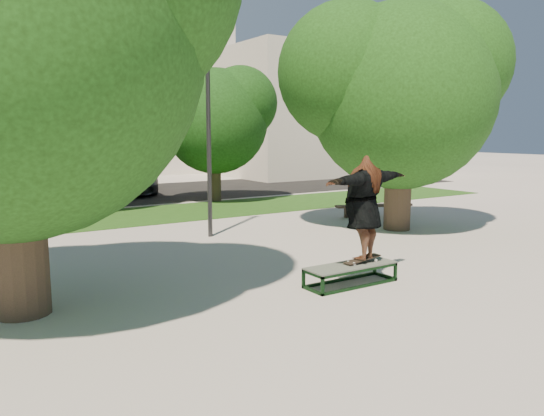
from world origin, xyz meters
TOP-DOWN VIEW (x-y plane):
  - ground at (0.00, 0.00)m, footprint 120.00×120.00m
  - grass_strip at (1.00, 9.50)m, footprint 30.00×4.00m
  - asphalt_strip at (0.00, 16.00)m, footprint 40.00×8.00m
  - tree_right at (5.92, 3.08)m, footprint 6.24×5.33m
  - bg_tree_mid at (-1.08, 12.08)m, footprint 5.76×4.92m
  - bg_tree_right at (4.43, 11.57)m, footprint 5.04×4.31m
  - lamppost at (1.00, 5.00)m, footprint 0.25×0.15m
  - side_building at (18.00, 22.00)m, footprint 15.00×10.00m
  - grind_box at (1.12, -0.54)m, footprint 1.80×0.60m
  - skater_rig at (1.41, -0.54)m, footprint 2.45×1.15m
  - bench at (7.12, 5.11)m, footprint 2.63×1.18m
  - car_dark at (-0.72, 14.07)m, footprint 1.89×4.11m
  - car_grey at (2.30, 16.50)m, footprint 3.45×5.71m
  - car_silver_b at (1.60, 16.50)m, footprint 2.66×5.30m

SIDE VIEW (x-z plane):
  - ground at x=0.00m, z-range 0.00..0.00m
  - asphalt_strip at x=0.00m, z-range 0.00..0.01m
  - grass_strip at x=1.00m, z-range 0.00..0.02m
  - grind_box at x=1.12m, z-range 0.00..0.38m
  - bench at x=7.12m, z-range 0.14..0.55m
  - car_dark at x=-0.72m, z-range 0.00..1.30m
  - car_silver_b at x=1.60m, z-range 0.00..1.48m
  - car_grey at x=2.30m, z-range 0.00..1.48m
  - skater_rig at x=1.41m, z-range 0.41..2.42m
  - lamppost at x=1.00m, z-range 0.10..6.21m
  - bg_tree_right at x=4.43m, z-range 0.77..6.21m
  - side_building at x=18.00m, z-range 0.00..8.00m
  - bg_tree_mid at x=-1.08m, z-range 0.90..7.14m
  - tree_right at x=5.92m, z-range 0.84..7.35m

